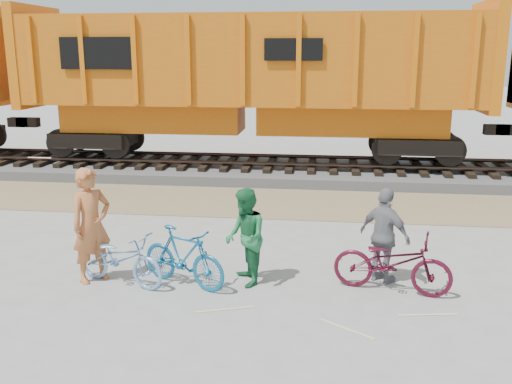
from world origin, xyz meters
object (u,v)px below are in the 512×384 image
at_px(hopper_car_center, 250,78).
at_px(bicycle_maroon, 392,263).
at_px(bicycle_teal, 183,257).
at_px(person_woman, 385,236).
at_px(person_solo, 91,225).
at_px(bicycle_blue, 120,258).
at_px(person_man, 245,237).

height_order(hopper_car_center, bicycle_maroon, hopper_car_center).
xyz_separation_m(bicycle_teal, person_woman, (3.28, 0.58, 0.31)).
bearing_deg(bicycle_maroon, person_solo, 104.38).
relative_size(bicycle_maroon, person_solo, 0.97).
distance_m(bicycle_teal, bicycle_maroon, 3.38).
height_order(bicycle_blue, bicycle_maroon, bicycle_maroon).
relative_size(person_man, person_woman, 1.00).
relative_size(hopper_car_center, bicycle_teal, 8.46).
height_order(person_solo, person_man, person_solo).
xyz_separation_m(hopper_car_center, person_man, (1.10, -8.77, -2.19)).
xyz_separation_m(hopper_car_center, bicycle_blue, (-0.96, -9.03, -2.56)).
relative_size(bicycle_teal, person_man, 1.02).
bearing_deg(bicycle_maroon, bicycle_teal, 105.76).
relative_size(hopper_car_center, person_man, 8.62).
xyz_separation_m(hopper_car_center, bicycle_teal, (0.10, -8.97, -2.51)).
distance_m(bicycle_blue, bicycle_maroon, 4.45).
distance_m(person_solo, person_man, 2.57).
bearing_deg(bicycle_maroon, bicycle_blue, 105.84).
xyz_separation_m(hopper_car_center, bicycle_maroon, (3.48, -8.79, -2.51)).
relative_size(bicycle_teal, person_solo, 0.86).
relative_size(hopper_car_center, person_solo, 7.23).
height_order(bicycle_teal, bicycle_maroon, bicycle_teal).
xyz_separation_m(hopper_car_center, person_woman, (3.38, -8.39, -2.20)).
height_order(bicycle_teal, person_man, person_man).
bearing_deg(hopper_car_center, bicycle_teal, -89.33).
relative_size(bicycle_blue, person_solo, 0.88).
bearing_deg(person_solo, bicycle_blue, -63.31).
relative_size(hopper_car_center, bicycle_maroon, 7.46).
distance_m(bicycle_teal, person_man, 1.07).
bearing_deg(person_solo, hopper_car_center, 28.74).
xyz_separation_m(bicycle_maroon, person_woman, (-0.10, 0.40, 0.32)).
height_order(bicycle_blue, person_man, person_man).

